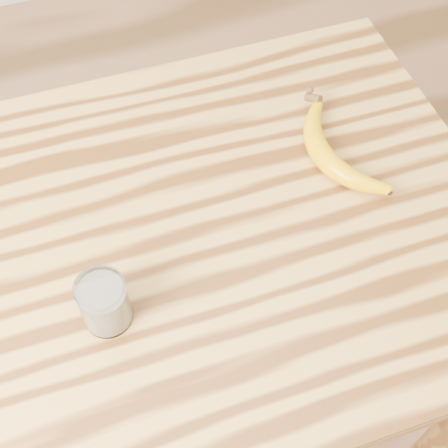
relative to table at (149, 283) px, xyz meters
name	(u,v)px	position (x,y,z in m)	size (l,w,h in m)	color
room	(92,9)	(0.00, 0.00, 0.58)	(4.04, 4.04, 2.70)	#936949
table	(149,283)	(0.00, 0.00, 0.00)	(1.20, 0.80, 0.90)	#B5843D
smoothie_glass	(104,303)	(-0.08, -0.11, 0.17)	(0.07, 0.07, 0.09)	white
banana	(323,157)	(0.34, 0.06, 0.15)	(0.12, 0.32, 0.04)	#DEA100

